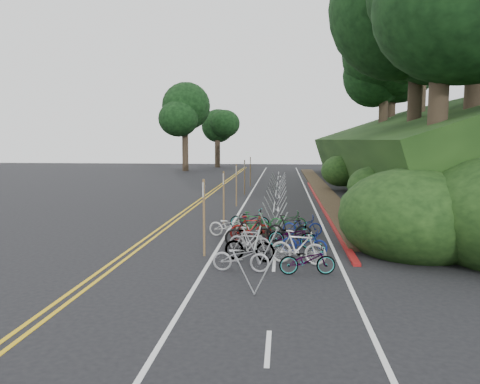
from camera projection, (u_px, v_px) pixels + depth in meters
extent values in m
plane|color=black|center=(190.00, 248.00, 17.13)|extent=(120.00, 120.00, 0.00)
cube|color=gold|center=(188.00, 208.00, 27.22)|extent=(0.12, 80.00, 0.01)
cube|color=gold|center=(193.00, 208.00, 27.20)|extent=(0.12, 80.00, 0.01)
cube|color=silver|center=(242.00, 209.00, 26.94)|extent=(0.12, 80.00, 0.01)
cube|color=silver|center=(315.00, 210.00, 26.56)|extent=(0.12, 80.00, 0.01)
cube|color=silver|center=(268.00, 348.00, 8.93)|extent=(0.10, 1.60, 0.01)
cube|color=silver|center=(274.00, 265.00, 14.87)|extent=(0.10, 1.60, 0.01)
cube|color=silver|center=(277.00, 229.00, 20.81)|extent=(0.10, 1.60, 0.01)
cube|color=silver|center=(278.00, 209.00, 26.75)|extent=(0.10, 1.60, 0.01)
cube|color=silver|center=(279.00, 196.00, 32.68)|extent=(0.10, 1.60, 0.01)
cube|color=silver|center=(280.00, 188.00, 38.62)|extent=(0.10, 1.60, 0.01)
cube|color=silver|center=(280.00, 181.00, 44.56)|extent=(0.10, 1.60, 0.01)
cube|color=silver|center=(280.00, 176.00, 50.50)|extent=(0.10, 1.60, 0.01)
cube|color=maroon|center=(321.00, 204.00, 28.48)|extent=(0.25, 28.00, 0.10)
cube|color=black|center=(410.00, 154.00, 37.37)|extent=(12.32, 44.00, 9.11)
cube|color=#382819|center=(320.00, 187.00, 38.31)|extent=(1.40, 44.00, 0.16)
ellipsoid|color=#284C19|center=(376.00, 211.00, 19.33)|extent=(2.00, 2.80, 1.60)
ellipsoid|color=#284C19|center=(373.00, 187.00, 24.15)|extent=(2.60, 3.64, 2.08)
ellipsoid|color=#284C19|center=(374.00, 171.00, 29.93)|extent=(2.20, 3.08, 1.76)
ellipsoid|color=#284C19|center=(341.00, 171.00, 36.04)|extent=(3.00, 4.20, 2.40)
ellipsoid|color=#284C19|center=(340.00, 165.00, 41.90)|extent=(2.40, 3.36, 1.92)
ellipsoid|color=#284C19|center=(349.00, 156.00, 45.66)|extent=(2.80, 3.92, 2.24)
ellipsoid|color=#284C19|center=(359.00, 204.00, 22.33)|extent=(1.80, 2.52, 1.44)
ellipsoid|color=#284C19|center=(375.00, 159.00, 33.75)|extent=(3.20, 4.48, 2.56)
ellipsoid|color=black|center=(412.00, 217.00, 16.77)|extent=(5.28, 6.16, 3.52)
cylinder|color=#2D2319|center=(436.00, 145.00, 18.82)|extent=(0.77, 0.77, 5.10)
ellipsoid|color=black|center=(442.00, 26.00, 18.30)|extent=(6.97, 6.97, 6.62)
cylinder|color=#2D2319|center=(474.00, 96.00, 21.32)|extent=(0.83, 0.83, 6.28)
cylinder|color=#2D2319|center=(414.00, 114.00, 27.40)|extent=(0.81, 0.81, 5.88)
ellipsoid|color=black|center=(418.00, 18.00, 26.79)|extent=(8.37, 8.37, 7.95)
cylinder|color=#2D2319|center=(420.00, 105.00, 34.97)|extent=(0.86, 0.86, 6.67)
ellipsoid|color=black|center=(423.00, 19.00, 34.28)|extent=(9.59, 9.59, 9.11)
cylinder|color=#2D2319|center=(383.00, 122.00, 43.09)|extent=(0.79, 0.79, 5.49)
ellipsoid|color=black|center=(385.00, 68.00, 42.54)|extent=(7.32, 7.32, 6.96)
cylinder|color=#2D2319|center=(391.00, 115.00, 50.66)|extent=(0.83, 0.83, 6.28)
ellipsoid|color=black|center=(393.00, 60.00, 50.01)|extent=(8.72, 8.72, 8.28)
cylinder|color=#2D2319|center=(185.00, 151.00, 59.23)|extent=(0.77, 0.77, 5.10)
ellipsoid|color=black|center=(185.00, 114.00, 58.71)|extent=(6.97, 6.97, 6.62)
cylinder|color=#2D2319|center=(217.00, 151.00, 66.89)|extent=(0.75, 0.75, 4.71)
ellipsoid|color=black|center=(217.00, 121.00, 66.43)|extent=(6.10, 6.10, 5.80)
cylinder|color=#9EA0A6|center=(258.00, 237.00, 13.34)|extent=(0.05, 3.29, 0.05)
cylinder|color=#9EA0A6|center=(243.00, 272.00, 11.90)|extent=(0.61, 0.04, 1.19)
cylinder|color=#9EA0A6|center=(265.00, 273.00, 11.85)|extent=(0.61, 0.04, 1.19)
cylinder|color=#9EA0A6|center=(252.00, 245.00, 14.96)|extent=(0.61, 0.04, 1.19)
cylinder|color=#9EA0A6|center=(269.00, 246.00, 14.91)|extent=(0.61, 0.04, 1.19)
cylinder|color=#9EA0A6|center=(274.00, 207.00, 19.70)|extent=(0.05, 3.00, 0.05)
cylinder|color=#9EA0A6|center=(266.00, 226.00, 18.40)|extent=(0.58, 0.04, 1.13)
cylinder|color=#9EA0A6|center=(281.00, 226.00, 18.35)|extent=(0.58, 0.04, 1.13)
cylinder|color=#9EA0A6|center=(268.00, 215.00, 21.17)|extent=(0.58, 0.04, 1.13)
cylinder|color=#9EA0A6|center=(281.00, 215.00, 21.12)|extent=(0.58, 0.04, 1.13)
cylinder|color=#9EA0A6|center=(276.00, 193.00, 24.65)|extent=(0.05, 3.00, 0.05)
cylinder|color=#9EA0A6|center=(270.00, 208.00, 23.35)|extent=(0.58, 0.04, 1.13)
cylinder|color=#9EA0A6|center=(281.00, 208.00, 23.30)|extent=(0.58, 0.04, 1.13)
cylinder|color=#9EA0A6|center=(271.00, 201.00, 26.12)|extent=(0.58, 0.04, 1.13)
cylinder|color=#9EA0A6|center=(281.00, 201.00, 26.07)|extent=(0.58, 0.04, 1.13)
cylinder|color=#9EA0A6|center=(277.00, 184.00, 29.60)|extent=(0.05, 3.00, 0.05)
cylinder|color=#9EA0A6|center=(272.00, 196.00, 28.30)|extent=(0.58, 0.04, 1.13)
cylinder|color=#9EA0A6|center=(281.00, 196.00, 28.25)|extent=(0.58, 0.04, 1.13)
cylinder|color=#9EA0A6|center=(273.00, 191.00, 31.07)|extent=(0.58, 0.04, 1.13)
cylinder|color=#9EA0A6|center=(282.00, 191.00, 31.02)|extent=(0.58, 0.04, 1.13)
cylinder|color=#9EA0A6|center=(278.00, 178.00, 34.54)|extent=(0.05, 3.00, 0.05)
cylinder|color=#9EA0A6|center=(274.00, 187.00, 33.25)|extent=(0.58, 0.04, 1.13)
cylinder|color=#9EA0A6|center=(282.00, 188.00, 33.20)|extent=(0.58, 0.04, 1.13)
cylinder|color=#9EA0A6|center=(274.00, 184.00, 36.02)|extent=(0.58, 0.04, 1.13)
cylinder|color=#9EA0A6|center=(282.00, 184.00, 35.97)|extent=(0.58, 0.04, 1.13)
cylinder|color=#9EA0A6|center=(279.00, 173.00, 39.49)|extent=(0.05, 3.00, 0.05)
cylinder|color=#9EA0A6|center=(275.00, 181.00, 38.20)|extent=(0.58, 0.04, 1.13)
cylinder|color=#9EA0A6|center=(282.00, 181.00, 38.15)|extent=(0.58, 0.04, 1.13)
cylinder|color=#9EA0A6|center=(276.00, 178.00, 40.97)|extent=(0.58, 0.04, 1.13)
cylinder|color=#9EA0A6|center=(282.00, 178.00, 40.92)|extent=(0.58, 0.04, 1.13)
cylinder|color=brown|center=(204.00, 218.00, 15.84)|extent=(0.08, 0.08, 2.64)
cube|color=silver|center=(204.00, 189.00, 15.73)|extent=(0.02, 0.40, 0.50)
cylinder|color=brown|center=(224.00, 198.00, 21.89)|extent=(0.08, 0.08, 2.50)
cube|color=silver|center=(224.00, 179.00, 21.79)|extent=(0.02, 0.40, 0.50)
cylinder|color=brown|center=(236.00, 185.00, 27.82)|extent=(0.08, 0.08, 2.50)
cube|color=silver|center=(236.00, 170.00, 27.72)|extent=(0.02, 0.40, 0.50)
cylinder|color=brown|center=(245.00, 177.00, 33.76)|extent=(0.08, 0.08, 2.50)
cube|color=silver|center=(245.00, 165.00, 33.66)|extent=(0.02, 0.40, 0.50)
cylinder|color=brown|center=(250.00, 172.00, 39.70)|extent=(0.08, 0.08, 2.50)
cube|color=silver|center=(250.00, 161.00, 39.60)|extent=(0.02, 0.40, 0.50)
imported|color=beige|center=(229.00, 226.00, 19.13)|extent=(0.99, 1.83, 0.91)
imported|color=#9E9EA3|center=(241.00, 257.00, 14.07)|extent=(0.72, 1.77, 0.91)
imported|color=slate|center=(307.00, 260.00, 13.76)|extent=(0.78, 1.72, 0.87)
imported|color=slate|center=(250.00, 246.00, 15.27)|extent=(0.84, 1.78, 1.03)
imported|color=beige|center=(298.00, 247.00, 14.90)|extent=(0.91, 1.88, 1.09)
imported|color=#9E9EA3|center=(250.00, 240.00, 16.36)|extent=(0.84, 1.59, 0.92)
imported|color=navy|center=(304.00, 242.00, 16.23)|extent=(0.94, 1.70, 0.85)
imported|color=black|center=(249.00, 232.00, 17.34)|extent=(0.96, 1.89, 1.09)
imported|color=slate|center=(292.00, 236.00, 17.11)|extent=(0.91, 1.86, 0.94)
imported|color=maroon|center=(251.00, 228.00, 18.38)|extent=(0.74, 1.71, 0.99)
imported|color=black|center=(289.00, 229.00, 18.11)|extent=(0.54, 1.79, 1.07)
imported|color=#144C1E|center=(253.00, 223.00, 19.48)|extent=(0.88, 1.68, 0.97)
imported|color=navy|center=(302.00, 225.00, 19.35)|extent=(0.58, 1.63, 0.85)
imported|color=slate|center=(250.00, 219.00, 20.64)|extent=(0.88, 1.85, 0.93)
imported|color=#144C1E|center=(288.00, 220.00, 20.59)|extent=(0.71, 1.65, 0.84)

